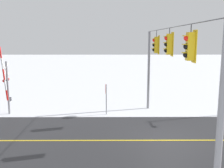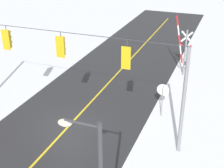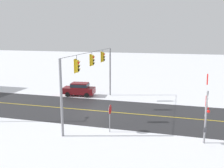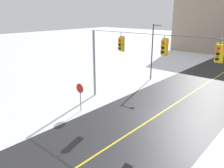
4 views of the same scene
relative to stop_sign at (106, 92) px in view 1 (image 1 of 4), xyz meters
name	(u,v)px [view 1 (image 1 of 4)]	position (x,y,z in m)	size (l,w,h in m)	color
ground_plane	(165,140)	(5.21, 3.42, -1.71)	(160.00, 160.00, 0.00)	white
signal_span	(168,65)	(5.23, 3.41, 2.54)	(14.20, 0.47, 6.22)	gray
stop_sign	(106,92)	(0.00, 0.00, 0.00)	(0.80, 0.09, 2.35)	gray
railroad_crossing	(7,84)	(-0.10, -7.38, 0.63)	(1.49, 0.31, 5.11)	gray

